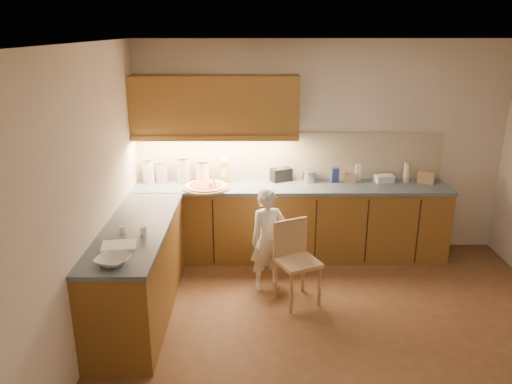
# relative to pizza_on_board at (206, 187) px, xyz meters

# --- Properties ---
(room) EXTENTS (4.54, 4.50, 2.62)m
(room) POSITION_rel_pizza_on_board_xyz_m (1.38, -1.57, 0.73)
(room) COLOR brown
(room) RESTS_ON ground
(l_counter) EXTENTS (3.77, 2.62, 0.92)m
(l_counter) POSITION_rel_pizza_on_board_xyz_m (0.46, -0.33, -0.48)
(l_counter) COLOR brown
(l_counter) RESTS_ON ground
(backsplash) EXTENTS (3.75, 0.02, 0.58)m
(backsplash) POSITION_rel_pizza_on_board_xyz_m (1.01, 0.41, 0.27)
(backsplash) COLOR #C3B897
(backsplash) RESTS_ON l_counter
(upper_cabinets) EXTENTS (1.95, 0.36, 0.73)m
(upper_cabinets) POSITION_rel_pizza_on_board_xyz_m (0.11, 0.25, 0.90)
(upper_cabinets) COLOR brown
(upper_cabinets) RESTS_ON ground
(pizza_on_board) EXTENTS (0.54, 0.54, 0.22)m
(pizza_on_board) POSITION_rel_pizza_on_board_xyz_m (0.00, 0.00, 0.00)
(pizza_on_board) COLOR tan
(pizza_on_board) RESTS_ON l_counter
(child) EXTENTS (0.48, 0.40, 1.12)m
(child) POSITION_rel_pizza_on_board_xyz_m (0.71, -0.67, -0.38)
(child) COLOR white
(child) RESTS_ON ground
(wooden_chair) EXTENTS (0.51, 0.51, 0.86)m
(wooden_chair) POSITION_rel_pizza_on_board_xyz_m (0.98, -0.93, -0.45)
(wooden_chair) COLOR tan
(wooden_chair) RESTS_ON ground
(mixing_bowl) EXTENTS (0.32, 0.32, 0.06)m
(mixing_bowl) POSITION_rel_pizza_on_board_xyz_m (-0.57, -1.97, 0.01)
(mixing_bowl) COLOR white
(mixing_bowl) RESTS_ON l_counter
(canister_a) EXTENTS (0.15, 0.15, 0.30)m
(canister_a) POSITION_rel_pizza_on_board_xyz_m (-0.72, 0.25, 0.13)
(canister_a) COLOR white
(canister_a) RESTS_ON l_counter
(canister_b) EXTENTS (0.15, 0.15, 0.26)m
(canister_b) POSITION_rel_pizza_on_board_xyz_m (-0.56, 0.28, 0.11)
(canister_b) COLOR beige
(canister_b) RESTS_ON l_counter
(canister_c) EXTENTS (0.17, 0.17, 0.32)m
(canister_c) POSITION_rel_pizza_on_board_xyz_m (-0.29, 0.26, 0.14)
(canister_c) COLOR beige
(canister_c) RESTS_ON l_counter
(canister_d) EXTENTS (0.17, 0.17, 0.28)m
(canister_d) POSITION_rel_pizza_on_board_xyz_m (-0.06, 0.26, 0.12)
(canister_d) COLOR white
(canister_d) RESTS_ON l_counter
(oil_jug) EXTENTS (0.11, 0.09, 0.30)m
(oil_jug) POSITION_rel_pizza_on_board_xyz_m (0.20, 0.26, 0.11)
(oil_jug) COLOR gold
(oil_jug) RESTS_ON l_counter
(toaster) EXTENTS (0.28, 0.23, 0.16)m
(toaster) POSITION_rel_pizza_on_board_xyz_m (0.90, 0.31, 0.06)
(toaster) COLOR black
(toaster) RESTS_ON l_counter
(steel_pot) EXTENTS (0.18, 0.18, 0.14)m
(steel_pot) POSITION_rel_pizza_on_board_xyz_m (1.24, 0.27, 0.05)
(steel_pot) COLOR #BBBBC0
(steel_pot) RESTS_ON l_counter
(blue_box) EXTENTS (0.10, 0.08, 0.18)m
(blue_box) POSITION_rel_pizza_on_board_xyz_m (1.55, 0.25, 0.06)
(blue_box) COLOR #2D4389
(blue_box) RESTS_ON l_counter
(card_box_a) EXTENTS (0.16, 0.13, 0.10)m
(card_box_a) POSITION_rel_pizza_on_board_xyz_m (1.74, 0.27, 0.03)
(card_box_a) COLOR #9E7755
(card_box_a) RESTS_ON l_counter
(white_bottle) EXTENTS (0.07, 0.07, 0.20)m
(white_bottle) POSITION_rel_pizza_on_board_xyz_m (1.84, 0.31, 0.08)
(white_bottle) COLOR white
(white_bottle) RESTS_ON l_counter
(flat_pack) EXTENTS (0.24, 0.18, 0.09)m
(flat_pack) POSITION_rel_pizza_on_board_xyz_m (2.15, 0.26, 0.02)
(flat_pack) COLOR white
(flat_pack) RESTS_ON l_counter
(tall_jar) EXTENTS (0.08, 0.08, 0.25)m
(tall_jar) POSITION_rel_pizza_on_board_xyz_m (2.42, 0.26, 0.10)
(tall_jar) COLOR silver
(tall_jar) RESTS_ON l_counter
(card_box_b) EXTENTS (0.24, 0.22, 0.15)m
(card_box_b) POSITION_rel_pizza_on_board_xyz_m (2.66, 0.24, 0.05)
(card_box_b) COLOR tan
(card_box_b) RESTS_ON l_counter
(dough_cloth) EXTENTS (0.32, 0.27, 0.02)m
(dough_cloth) POSITION_rel_pizza_on_board_xyz_m (-0.61, -1.63, -0.01)
(dough_cloth) COLOR white
(dough_cloth) RESTS_ON l_counter
(spice_jar_a) EXTENTS (0.07, 0.07, 0.07)m
(spice_jar_a) POSITION_rel_pizza_on_board_xyz_m (-0.65, -1.34, 0.01)
(spice_jar_a) COLOR silver
(spice_jar_a) RESTS_ON l_counter
(spice_jar_b) EXTENTS (0.07, 0.07, 0.08)m
(spice_jar_b) POSITION_rel_pizza_on_board_xyz_m (-0.45, -1.38, 0.02)
(spice_jar_b) COLOR white
(spice_jar_b) RESTS_ON l_counter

